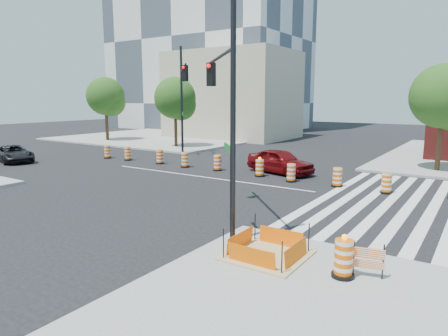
{
  "coord_description": "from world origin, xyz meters",
  "views": [
    {
      "loc": [
        14.03,
        -18.74,
        4.62
      ],
      "look_at": [
        3.76,
        -3.39,
        1.4
      ],
      "focal_mm": 32.0,
      "sensor_mm": 36.0,
      "label": 1
    }
  ],
  "objects_px": {
    "dark_suv": "(14,154)",
    "signal_pole_nw": "(183,90)",
    "red_coupe": "(280,161)",
    "signal_pole_se": "(224,96)"
  },
  "relations": [
    {
      "from": "red_coupe",
      "to": "signal_pole_nw",
      "type": "distance_m",
      "value": 10.92
    },
    {
      "from": "dark_suv",
      "to": "signal_pole_nw",
      "type": "bearing_deg",
      "value": -28.53
    },
    {
      "from": "red_coupe",
      "to": "dark_suv",
      "type": "height_order",
      "value": "red_coupe"
    },
    {
      "from": "signal_pole_se",
      "to": "dark_suv",
      "type": "bearing_deg",
      "value": 35.68
    },
    {
      "from": "dark_suv",
      "to": "signal_pole_se",
      "type": "relative_size",
      "value": 0.57
    },
    {
      "from": "signal_pole_se",
      "to": "signal_pole_nw",
      "type": "relative_size",
      "value": 0.88
    },
    {
      "from": "red_coupe",
      "to": "signal_pole_nw",
      "type": "bearing_deg",
      "value": 91.55
    },
    {
      "from": "red_coupe",
      "to": "signal_pole_nw",
      "type": "xyz_separation_m",
      "value": [
        -9.65,
        2.29,
        4.55
      ]
    },
    {
      "from": "dark_suv",
      "to": "signal_pole_se",
      "type": "distance_m",
      "value": 22.3
    },
    {
      "from": "signal_pole_nw",
      "to": "signal_pole_se",
      "type": "bearing_deg",
      "value": 1.51
    }
  ]
}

